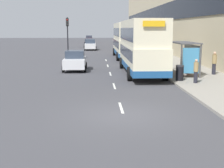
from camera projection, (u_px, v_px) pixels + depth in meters
ground_plane at (123, 115)px, 13.35m from camera, size 220.00×220.00×0.00m
pavement at (142, 50)px, 51.51m from camera, size 5.00×93.00×0.14m
terrace_facade at (167, 10)px, 50.55m from camera, size 3.10×93.00×13.32m
lane_mark_0 at (121, 108)px, 14.56m from camera, size 0.12×2.00×0.01m
lane_mark_1 at (114, 86)px, 20.01m from camera, size 0.12×2.00×0.01m
lane_mark_2 at (110, 74)px, 25.46m from camera, size 0.12×2.00×0.01m
lane_mark_3 at (108, 66)px, 30.91m from camera, size 0.12×2.00×0.01m
lane_mark_4 at (106, 60)px, 36.36m from camera, size 0.12×2.00×0.01m
bus_shelter at (187, 52)px, 23.72m from camera, size 1.60×4.20×2.48m
double_decker_bus_near at (141, 46)px, 24.97m from camera, size 2.85×10.79×4.30m
double_decker_bus_ahead at (126, 40)px, 38.61m from camera, size 2.85×11.06×4.30m
car_0 at (89, 43)px, 60.89m from camera, size 2.02×4.28×1.71m
car_1 at (90, 45)px, 53.21m from camera, size 2.01×4.42×1.83m
car_2 at (75, 61)px, 27.35m from camera, size 2.01×4.03×1.74m
car_3 at (89, 39)px, 81.65m from camera, size 1.95×4.01×1.81m
pedestrian_at_shelter at (164, 58)px, 28.93m from camera, size 0.32×0.32×1.59m
pedestrian_1 at (214, 63)px, 24.02m from camera, size 0.35×0.35×1.76m
pedestrian_2 at (196, 71)px, 20.24m from camera, size 0.31×0.31×1.57m
pedestrian_4 at (185, 56)px, 29.13m from camera, size 0.37×0.37×1.87m
litter_bin at (180, 73)px, 21.26m from camera, size 0.55×0.55×1.05m
traffic_light_far_kerb at (68, 32)px, 35.78m from camera, size 0.30×0.32×4.90m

